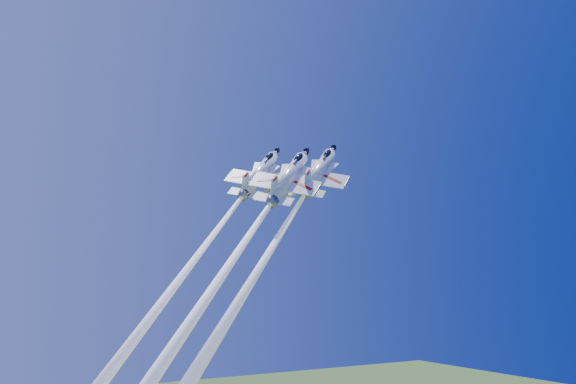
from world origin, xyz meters
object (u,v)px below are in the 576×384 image
jet_lead (244,244)px  jet_right (273,245)px  jet_left (190,266)px  jet_slot (217,282)px

jet_lead → jet_right: bearing=-22.8°
jet_left → jet_slot: 8.65m
jet_lead → jet_right: size_ratio=0.97×
jet_left → jet_lead: bearing=55.8°
jet_right → jet_left: bearing=-153.5°
jet_slot → jet_right: bearing=68.2°
jet_left → jet_right: size_ratio=1.13×
jet_lead → jet_right: 6.00m
jet_lead → jet_left: bearing=-124.2°
jet_right → jet_slot: jet_right is taller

